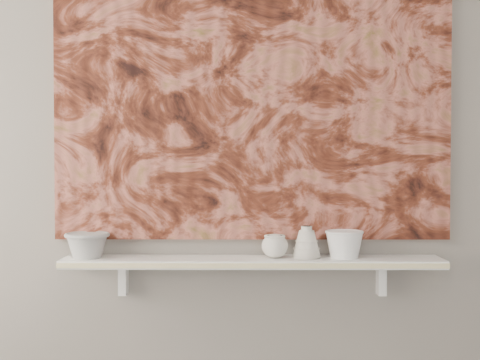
{
  "coord_description": "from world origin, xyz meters",
  "views": [
    {
      "loc": [
        -0.03,
        -0.95,
        1.29
      ],
      "look_at": [
        -0.05,
        1.49,
        1.22
      ],
      "focal_mm": 50.0,
      "sensor_mm": 36.0,
      "label": 1
    }
  ],
  "objects_px": {
    "bell_vessel": "(306,242)",
    "bowl_grey": "(87,245)",
    "cup_cream": "(275,246)",
    "shelf": "(252,262)",
    "painting": "(252,95)",
    "bowl_white": "(344,244)"
  },
  "relations": [
    {
      "from": "cup_cream",
      "to": "bowl_white",
      "type": "relative_size",
      "value": 0.68
    },
    {
      "from": "shelf",
      "to": "bowl_grey",
      "type": "bearing_deg",
      "value": 180.0
    },
    {
      "from": "shelf",
      "to": "bell_vessel",
      "type": "bearing_deg",
      "value": 0.0
    },
    {
      "from": "bell_vessel",
      "to": "bowl_grey",
      "type": "bearing_deg",
      "value": 180.0
    },
    {
      "from": "cup_cream",
      "to": "bell_vessel",
      "type": "height_order",
      "value": "bell_vessel"
    },
    {
      "from": "painting",
      "to": "bell_vessel",
      "type": "bearing_deg",
      "value": -21.93
    },
    {
      "from": "bowl_grey",
      "to": "bell_vessel",
      "type": "xyz_separation_m",
      "value": [
        0.81,
        0.0,
        0.01
      ]
    },
    {
      "from": "bell_vessel",
      "to": "bowl_white",
      "type": "bearing_deg",
      "value": 0.0
    },
    {
      "from": "painting",
      "to": "bell_vessel",
      "type": "height_order",
      "value": "painting"
    },
    {
      "from": "bell_vessel",
      "to": "cup_cream",
      "type": "bearing_deg",
      "value": 180.0
    },
    {
      "from": "painting",
      "to": "bowl_grey",
      "type": "xyz_separation_m",
      "value": [
        -0.61,
        -0.08,
        -0.56
      ]
    },
    {
      "from": "bowl_grey",
      "to": "bell_vessel",
      "type": "distance_m",
      "value": 0.81
    },
    {
      "from": "painting",
      "to": "cup_cream",
      "type": "xyz_separation_m",
      "value": [
        0.08,
        -0.08,
        -0.57
      ]
    },
    {
      "from": "bell_vessel",
      "to": "shelf",
      "type": "bearing_deg",
      "value": 180.0
    },
    {
      "from": "bowl_white",
      "to": "shelf",
      "type": "bearing_deg",
      "value": 180.0
    },
    {
      "from": "shelf",
      "to": "bell_vessel",
      "type": "relative_size",
      "value": 11.85
    },
    {
      "from": "cup_cream",
      "to": "bell_vessel",
      "type": "distance_m",
      "value": 0.12
    },
    {
      "from": "cup_cream",
      "to": "bell_vessel",
      "type": "relative_size",
      "value": 0.82
    },
    {
      "from": "bell_vessel",
      "to": "bowl_white",
      "type": "distance_m",
      "value": 0.14
    },
    {
      "from": "painting",
      "to": "bowl_white",
      "type": "distance_m",
      "value": 0.66
    },
    {
      "from": "bowl_grey",
      "to": "cup_cream",
      "type": "relative_size",
      "value": 1.71
    },
    {
      "from": "shelf",
      "to": "painting",
      "type": "relative_size",
      "value": 0.93
    }
  ]
}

